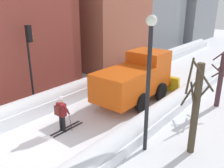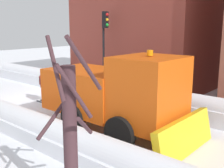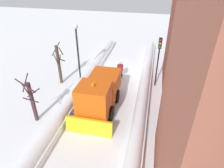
# 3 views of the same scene
# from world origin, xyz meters

# --- Properties ---
(ground_plane) EXTENTS (80.00, 80.00, 0.00)m
(ground_plane) POSITION_xyz_m (0.00, 10.00, 0.00)
(ground_plane) COLOR white
(snowbank_left) EXTENTS (1.10, 36.00, 1.11)m
(snowbank_left) POSITION_xyz_m (-2.77, 10.00, 0.50)
(snowbank_left) COLOR white
(snowbank_left) RESTS_ON ground
(snowbank_right) EXTENTS (1.10, 36.00, 0.94)m
(snowbank_right) POSITION_xyz_m (2.77, 10.00, 0.39)
(snowbank_right) COLOR white
(snowbank_right) RESTS_ON ground
(building_brick_near) EXTENTS (7.98, 8.36, 9.80)m
(building_brick_near) POSITION_xyz_m (-8.33, 2.67, 4.90)
(building_brick_near) COLOR brown
(building_brick_near) RESTS_ON ground
(plow_truck) EXTENTS (3.20, 5.98, 3.12)m
(plow_truck) POSITION_xyz_m (0.42, 6.68, 1.48)
(plow_truck) COLOR #DB510F
(plow_truck) RESTS_ON ground
(skier) EXTENTS (0.62, 1.80, 1.81)m
(skier) POSITION_xyz_m (-0.22, 1.42, 1.00)
(skier) COLOR black
(skier) RESTS_ON ground
(traffic_light_pole) EXTENTS (0.28, 0.42, 4.65)m
(traffic_light_pole) POSITION_xyz_m (-3.70, 2.34, 3.25)
(traffic_light_pole) COLOR black
(traffic_light_pole) RESTS_ON ground
(street_lamp) EXTENTS (0.40, 0.40, 5.42)m
(street_lamp) POSITION_xyz_m (3.57, 2.61, 3.42)
(street_lamp) COLOR black
(street_lamp) RESTS_ON ground
(bare_tree_near) EXTENTS (1.05, 1.20, 3.95)m
(bare_tree_near) POSITION_xyz_m (5.10, 3.65, 1.99)
(bare_tree_near) COLOR #423627
(bare_tree_near) RESTS_ON ground
(bare_tree_mid) EXTENTS (1.22, 1.01, 3.73)m
(bare_tree_mid) POSITION_xyz_m (4.60, 9.00, 1.73)
(bare_tree_mid) COLOR #42292D
(bare_tree_mid) RESTS_ON ground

